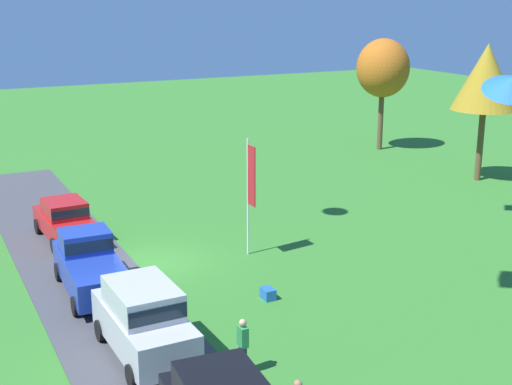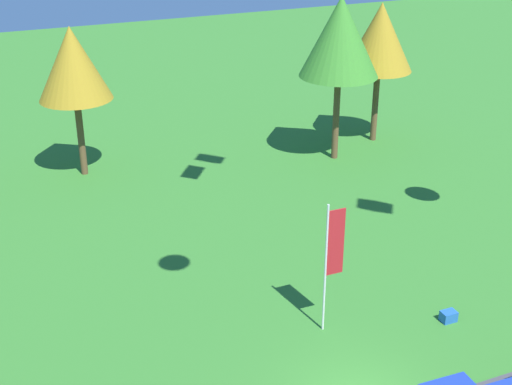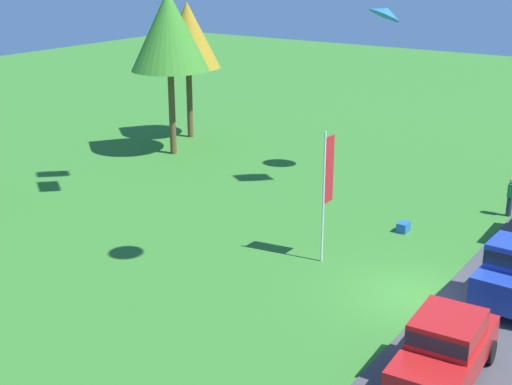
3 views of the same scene
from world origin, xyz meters
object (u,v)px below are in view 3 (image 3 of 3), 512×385
car_sedan_far_end (445,347)px  tree_far_left (169,31)px  kite_delta_topmost (386,12)px  flag_banner (327,179)px  person_on_lawn (510,197)px  cooler_box (403,227)px  tree_right_of_center (188,36)px

car_sedan_far_end → tree_far_left: tree_far_left is taller
tree_far_left → kite_delta_topmost: 11.77m
flag_banner → kite_delta_topmost: 12.13m
flag_banner → person_on_lawn: bearing=-27.3°
car_sedan_far_end → kite_delta_topmost: kite_delta_topmost is taller
flag_banner → cooler_box: 5.31m
person_on_lawn → kite_delta_topmost: kite_delta_topmost is taller
car_sedan_far_end → flag_banner: (5.25, 6.50, 2.10)m
car_sedan_far_end → person_on_lawn: bearing=8.7°
person_on_lawn → tree_far_left: (-0.47, 18.64, 5.96)m
person_on_lawn → tree_far_left: tree_far_left is taller
cooler_box → kite_delta_topmost: 11.08m
tree_right_of_center → car_sedan_far_end: bearing=-127.0°
tree_far_left → cooler_box: tree_far_left is taller
kite_delta_topmost → tree_right_of_center: bearing=85.9°
flag_banner → cooler_box: flag_banner is taller
cooler_box → tree_right_of_center: bearing=66.8°
person_on_lawn → cooler_box: (-4.31, 3.05, -0.68)m
person_on_lawn → tree_far_left: size_ratio=0.19×
person_on_lawn → cooler_box: bearing=144.8°
tree_far_left → tree_right_of_center: bearing=24.8°
person_on_lawn → cooler_box: size_ratio=3.05×
tree_right_of_center → cooler_box: bearing=-113.2°
tree_far_left → tree_right_of_center: size_ratio=1.11×
person_on_lawn → kite_delta_topmost: bearing=73.6°
person_on_lawn → tree_far_left: bearing=91.4°
person_on_lawn → tree_right_of_center: 21.18m
car_sedan_far_end → person_on_lawn: car_sedan_far_end is taller
person_on_lawn → flag_banner: 9.85m
car_sedan_far_end → person_on_lawn: (13.78, 2.10, -0.16)m
tree_right_of_center → person_on_lawn: bearing=-98.6°
car_sedan_far_end → cooler_box: bearing=28.6°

